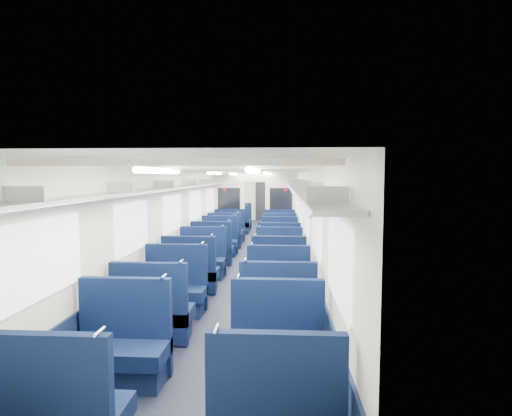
% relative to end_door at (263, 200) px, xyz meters
% --- Properties ---
extents(floor, '(2.80, 18.00, 0.01)m').
position_rel_end_door_xyz_m(floor, '(0.00, -8.94, -1.00)').
color(floor, black).
rests_on(floor, ground).
extents(ceiling, '(2.80, 18.00, 0.01)m').
position_rel_end_door_xyz_m(ceiling, '(0.00, -8.94, 1.35)').
color(ceiling, white).
rests_on(ceiling, wall_left).
extents(wall_left, '(0.02, 18.00, 2.35)m').
position_rel_end_door_xyz_m(wall_left, '(-1.40, -8.94, 0.18)').
color(wall_left, silver).
rests_on(wall_left, floor).
extents(dado_left, '(0.03, 17.90, 0.70)m').
position_rel_end_door_xyz_m(dado_left, '(-1.39, -8.94, -0.65)').
color(dado_left, '#111C3A').
rests_on(dado_left, floor).
extents(wall_right, '(0.02, 18.00, 2.35)m').
position_rel_end_door_xyz_m(wall_right, '(1.40, -8.94, 0.18)').
color(wall_right, silver).
rests_on(wall_right, floor).
extents(dado_right, '(0.03, 17.90, 0.70)m').
position_rel_end_door_xyz_m(dado_right, '(1.39, -8.94, -0.65)').
color(dado_right, '#111C3A').
rests_on(dado_right, floor).
extents(wall_far, '(2.80, 0.02, 2.35)m').
position_rel_end_door_xyz_m(wall_far, '(0.00, 0.06, 0.18)').
color(wall_far, silver).
rests_on(wall_far, floor).
extents(luggage_rack_left, '(0.36, 17.40, 0.18)m').
position_rel_end_door_xyz_m(luggage_rack_left, '(-1.21, -8.94, 0.97)').
color(luggage_rack_left, '#B2B5BA').
rests_on(luggage_rack_left, wall_left).
extents(luggage_rack_right, '(0.36, 17.40, 0.18)m').
position_rel_end_door_xyz_m(luggage_rack_right, '(1.21, -8.94, 0.97)').
color(luggage_rack_right, '#B2B5BA').
rests_on(luggage_rack_right, wall_right).
extents(windows, '(2.78, 15.60, 0.75)m').
position_rel_end_door_xyz_m(windows, '(0.00, -9.40, 0.42)').
color(windows, white).
rests_on(windows, wall_left).
extents(ceiling_fittings, '(2.70, 16.06, 0.11)m').
position_rel_end_door_xyz_m(ceiling_fittings, '(0.00, -9.20, 1.29)').
color(ceiling_fittings, white).
rests_on(ceiling_fittings, ceiling).
extents(end_door, '(0.75, 0.06, 2.00)m').
position_rel_end_door_xyz_m(end_door, '(0.00, 0.00, 0.00)').
color(end_door, black).
rests_on(end_door, floor).
extents(bulkhead, '(2.80, 0.10, 2.35)m').
position_rel_end_door_xyz_m(bulkhead, '(-0.00, -6.52, 0.23)').
color(bulkhead, white).
rests_on(bulkhead, floor).
extents(seat_2, '(1.01, 0.56, 1.13)m').
position_rel_end_door_xyz_m(seat_2, '(-0.83, -16.01, -0.65)').
color(seat_2, '#0E1E45').
rests_on(seat_2, floor).
extents(seat_3, '(1.01, 0.56, 1.13)m').
position_rel_end_door_xyz_m(seat_3, '(0.83, -15.97, -0.65)').
color(seat_3, '#0E1E45').
rests_on(seat_3, floor).
extents(seat_4, '(1.01, 0.56, 1.13)m').
position_rel_end_door_xyz_m(seat_4, '(-0.83, -14.96, -0.65)').
color(seat_4, '#0E1E45').
rests_on(seat_4, floor).
extents(seat_5, '(1.01, 0.56, 1.13)m').
position_rel_end_door_xyz_m(seat_5, '(0.83, -14.81, -0.65)').
color(seat_5, '#0E1E45').
rests_on(seat_5, floor).
extents(seat_6, '(1.01, 0.56, 1.13)m').
position_rel_end_door_xyz_m(seat_6, '(-0.83, -13.83, -0.65)').
color(seat_6, '#0E1E45').
rests_on(seat_6, floor).
extents(seat_7, '(1.01, 0.56, 1.13)m').
position_rel_end_door_xyz_m(seat_7, '(0.83, -13.85, -0.65)').
color(seat_7, '#0E1E45').
rests_on(seat_7, floor).
extents(seat_8, '(1.01, 0.56, 1.13)m').
position_rel_end_door_xyz_m(seat_8, '(-0.83, -12.68, -0.65)').
color(seat_8, '#0E1E45').
rests_on(seat_8, floor).
extents(seat_9, '(1.01, 0.56, 1.13)m').
position_rel_end_door_xyz_m(seat_9, '(0.83, -12.58, -0.65)').
color(seat_9, '#0E1E45').
rests_on(seat_9, floor).
extents(seat_10, '(1.01, 0.56, 1.13)m').
position_rel_end_door_xyz_m(seat_10, '(-0.83, -11.54, -0.65)').
color(seat_10, '#0E1E45').
rests_on(seat_10, floor).
extents(seat_11, '(1.01, 0.56, 1.13)m').
position_rel_end_door_xyz_m(seat_11, '(0.83, -11.51, -0.65)').
color(seat_11, '#0E1E45').
rests_on(seat_11, floor).
extents(seat_12, '(1.01, 0.56, 1.13)m').
position_rel_end_door_xyz_m(seat_12, '(-0.83, -10.24, -0.65)').
color(seat_12, '#0E1E45').
rests_on(seat_12, floor).
extents(seat_13, '(1.01, 0.56, 1.13)m').
position_rel_end_door_xyz_m(seat_13, '(0.83, -10.42, -0.65)').
color(seat_13, '#0E1E45').
rests_on(seat_13, floor).
extents(seat_14, '(1.01, 0.56, 1.13)m').
position_rel_end_door_xyz_m(seat_14, '(-0.83, -9.10, -0.65)').
color(seat_14, '#0E1E45').
rests_on(seat_14, floor).
extents(seat_15, '(1.01, 0.56, 1.13)m').
position_rel_end_door_xyz_m(seat_15, '(0.83, -9.23, -0.65)').
color(seat_15, '#0E1E45').
rests_on(seat_15, floor).
extents(seat_16, '(1.01, 0.56, 1.13)m').
position_rel_end_door_xyz_m(seat_16, '(-0.83, -7.94, -0.65)').
color(seat_16, '#0E1E45').
rests_on(seat_16, floor).
extents(seat_17, '(1.01, 0.56, 1.13)m').
position_rel_end_door_xyz_m(seat_17, '(0.83, -7.98, -0.65)').
color(seat_17, '#0E1E45').
rests_on(seat_17, floor).
extents(seat_18, '(1.01, 0.56, 1.13)m').
position_rel_end_door_xyz_m(seat_18, '(-0.83, -6.89, -0.65)').
color(seat_18, '#0E1E45').
rests_on(seat_18, floor).
extents(seat_19, '(1.01, 0.56, 1.13)m').
position_rel_end_door_xyz_m(seat_19, '(0.83, -6.95, -0.65)').
color(seat_19, '#0E1E45').
rests_on(seat_19, floor).
extents(seat_20, '(1.01, 0.56, 1.13)m').
position_rel_end_door_xyz_m(seat_20, '(-0.83, -4.75, -0.65)').
color(seat_20, '#0E1E45').
rests_on(seat_20, floor).
extents(seat_21, '(1.01, 0.56, 1.13)m').
position_rel_end_door_xyz_m(seat_21, '(0.83, -4.88, -0.65)').
color(seat_21, '#0E1E45').
rests_on(seat_21, floor).
extents(seat_22, '(1.01, 0.56, 1.13)m').
position_rel_end_door_xyz_m(seat_22, '(-0.83, -3.76, -0.65)').
color(seat_22, '#0E1E45').
rests_on(seat_22, floor).
extents(seat_23, '(1.01, 0.56, 1.13)m').
position_rel_end_door_xyz_m(seat_23, '(0.83, -3.73, -0.65)').
color(seat_23, '#0E1E45').
rests_on(seat_23, floor).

